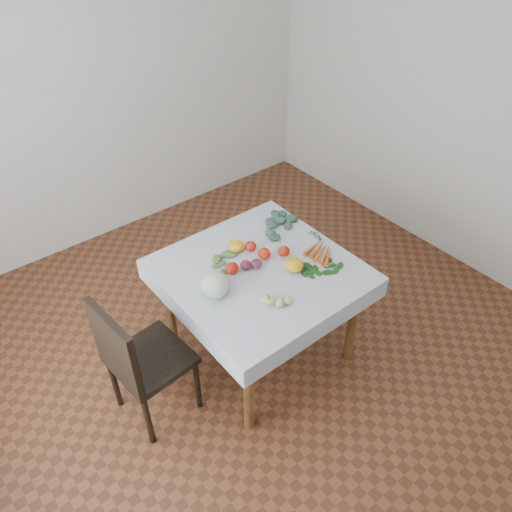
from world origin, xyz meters
The scene contains 19 objects.
ground centered at (0.00, 0.00, 0.00)m, with size 4.00×4.00×0.00m, color brown.
back_wall centered at (0.00, 2.00, 1.35)m, with size 4.00×0.04×2.70m, color silver.
table centered at (0.00, 0.00, 0.65)m, with size 1.00×1.00×0.75m.
tablecloth centered at (0.00, 0.00, 0.75)m, with size 1.12×1.12×0.01m, color white.
chair centered at (-0.88, 0.03, 0.54)m, with size 0.46×0.46×0.94m.
cabbage centered at (-0.35, -0.01, 0.83)m, with size 0.17×0.17×0.15m, color beige.
tomato_a centered at (-0.16, 0.08, 0.79)m, with size 0.08×0.08×0.07m, color red.
tomato_b centered at (0.21, 0.01, 0.79)m, with size 0.08×0.08×0.07m, color red.
tomato_c centered at (0.07, 0.19, 0.79)m, with size 0.07×0.07×0.07m, color red.
tomato_d centered at (0.09, 0.07, 0.79)m, with size 0.08×0.08×0.07m, color red.
heirloom_back centered at (0.00, 0.24, 0.79)m, with size 0.11×0.11×0.07m, color yellow.
heirloom_front centered at (0.16, -0.14, 0.80)m, with size 0.12×0.12×0.08m, color yellow.
onion_a centered at (-0.01, 0.03, 0.79)m, with size 0.07×0.07×0.06m, color #521731.
onion_b centered at (-0.06, 0.06, 0.79)m, with size 0.07×0.07×0.06m, color #521731.
tomatillo_cluster centered at (-0.11, -0.30, 0.78)m, with size 0.14×0.10×0.04m.
carrot_bunch centered at (0.42, -0.12, 0.77)m, with size 0.21×0.24×0.03m.
kale_bunch centered at (0.40, 0.29, 0.78)m, with size 0.30×0.24×0.04m.
basil_bunch centered at (0.30, -0.23, 0.76)m, with size 0.24×0.21×0.01m.
dill_bunch centered at (-0.13, 0.19, 0.77)m, with size 0.19×0.19×0.02m.
Camera 1 is at (-1.50, -1.83, 2.79)m, focal length 35.00 mm.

